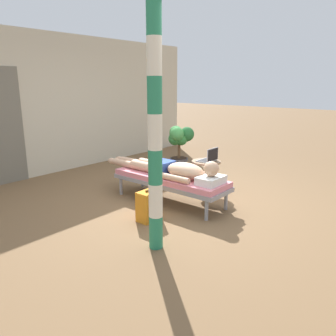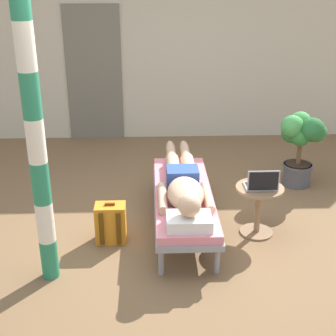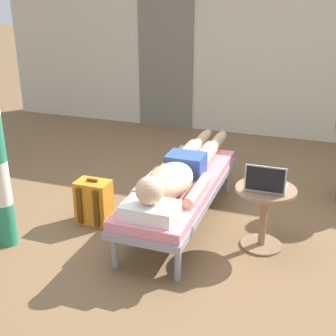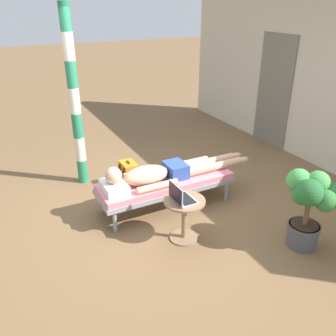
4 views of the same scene
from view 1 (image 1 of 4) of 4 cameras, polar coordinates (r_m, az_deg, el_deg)
ground_plane at (r=5.15m, az=2.26°, el=-5.75°), size 40.00×40.00×0.00m
house_wall_back at (r=7.13m, az=-18.73°, el=10.25°), size 7.60×0.20×2.70m
lounge_chair at (r=5.06m, az=0.37°, el=-2.01°), size 0.60×1.85×0.42m
person_reclining at (r=4.99m, az=0.75°, el=-0.21°), size 0.53×2.17×0.32m
side_table at (r=5.56m, az=6.48°, el=-0.48°), size 0.48×0.48×0.52m
laptop at (r=5.48m, az=6.99°, el=1.72°), size 0.31×0.24×0.23m
backpack at (r=4.43m, az=-3.32°, el=-6.48°), size 0.30×0.26×0.42m
potted_plant at (r=6.74m, az=1.95°, el=4.34°), size 0.58×0.57×0.93m
porch_post at (r=3.42m, az=-2.23°, el=6.13°), size 0.15×0.15×2.56m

